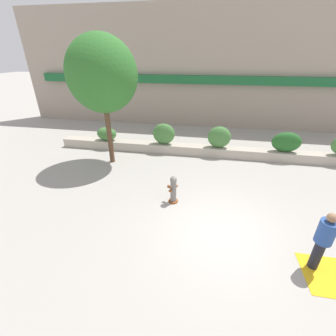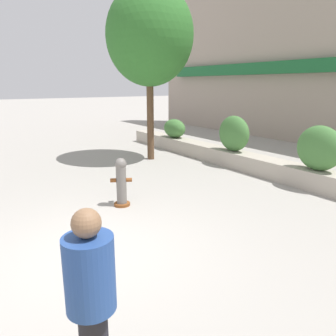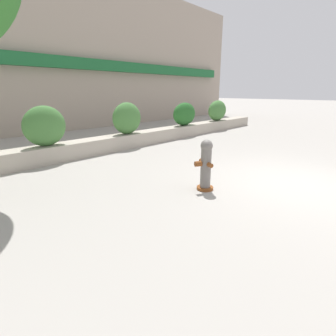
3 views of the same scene
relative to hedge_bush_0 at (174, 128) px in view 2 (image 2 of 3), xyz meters
The scene contains 8 objects.
ground_plane 8.79m from the hedge_bush_0, 43.30° to the right, with size 120.00×120.00×0.00m, color #9E9991.
planter_wall_low 6.40m from the hedge_bush_0, ahead, with size 18.00×0.70×0.50m, color #ADA393.
hedge_bush_0 is the anchor object (origin of this frame).
hedge_bush_1 3.36m from the hedge_bush_0, ahead, with size 1.22×0.60×1.14m, color #427538.
hedge_bush_2 6.34m from the hedge_bush_0, ahead, with size 1.20×0.65×1.14m, color #427538.
fire_hydrant 6.58m from the hedge_bush_0, 45.11° to the right, with size 0.49×0.47×1.08m.
street_tree 3.84m from the hedge_bush_0, 60.22° to the right, with size 3.12×2.81×5.81m.
pedestrian 11.08m from the hedge_bush_0, 38.33° to the right, with size 0.55×0.55×1.73m.
Camera 2 is at (4.54, -1.62, 2.62)m, focal length 35.00 mm.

